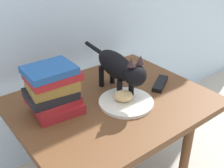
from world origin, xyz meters
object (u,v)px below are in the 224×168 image
(plate, at_px, (126,102))
(book_stack, at_px, (53,90))
(bread_roll, at_px, (123,96))
(cat, at_px, (119,67))
(tv_remote, at_px, (160,83))
(side_table, at_px, (112,112))

(plate, distance_m, book_stack, 0.31)
(bread_roll, height_order, cat, cat)
(plate, distance_m, tv_remote, 0.23)
(book_stack, bearing_deg, tv_remote, -12.76)
(cat, distance_m, tv_remote, 0.25)
(tv_remote, bearing_deg, book_stack, 136.82)
(bread_roll, xyz_separation_m, cat, (0.04, 0.08, 0.09))
(plate, bearing_deg, side_table, 117.72)
(plate, height_order, bread_roll, bread_roll)
(side_table, bearing_deg, tv_remote, -8.10)
(plate, height_order, tv_remote, tv_remote)
(book_stack, relative_size, tv_remote, 1.44)
(cat, bearing_deg, tv_remote, -16.44)
(bread_roll, distance_m, tv_remote, 0.24)
(cat, bearing_deg, plate, -107.14)
(cat, height_order, book_stack, cat)
(bread_roll, relative_size, cat, 0.17)
(bread_roll, distance_m, cat, 0.13)
(side_table, xyz_separation_m, tv_remote, (0.26, -0.04, 0.08))
(cat, xyz_separation_m, tv_remote, (0.21, -0.06, -0.12))
(cat, relative_size, tv_remote, 3.18)
(bread_roll, xyz_separation_m, book_stack, (-0.25, 0.13, 0.06))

